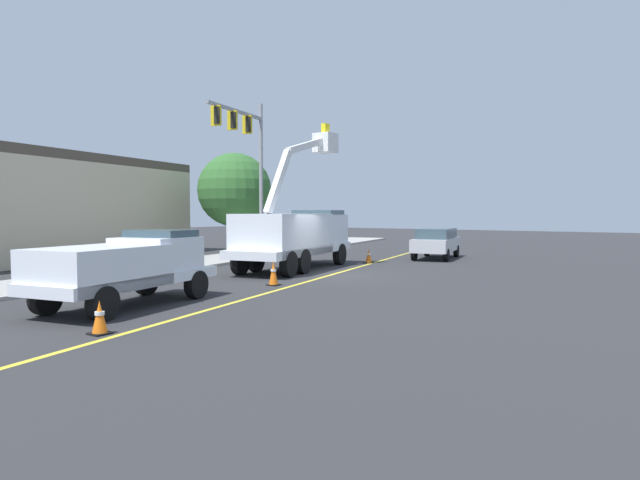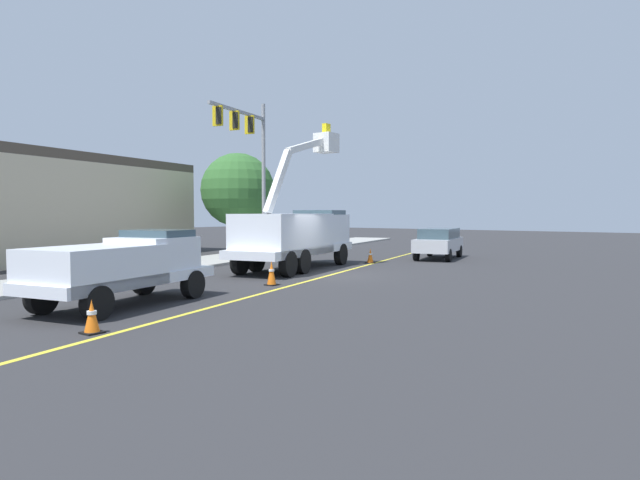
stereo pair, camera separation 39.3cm
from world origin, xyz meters
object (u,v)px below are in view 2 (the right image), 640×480
(passing_minivan, at_px, (439,241))
(traffic_cone_leading, at_px, (92,317))
(service_pickup_truck, at_px, (122,265))
(traffic_cone_mid_rear, at_px, (370,256))
(utility_bucket_truck, at_px, (297,234))
(traffic_signal_mast, at_px, (249,148))
(traffic_cone_mid_front, at_px, (272,273))

(passing_minivan, relative_size, traffic_cone_leading, 7.05)
(passing_minivan, bearing_deg, service_pickup_truck, 177.31)
(service_pickup_truck, xyz_separation_m, traffic_cone_mid_rear, (14.93, 0.83, -0.75))
(utility_bucket_truck, bearing_deg, traffic_cone_leading, -160.38)
(utility_bucket_truck, relative_size, service_pickup_truck, 1.44)
(traffic_cone_leading, height_order, traffic_cone_mid_rear, traffic_cone_mid_rear)
(traffic_cone_mid_rear, xyz_separation_m, traffic_signal_mast, (-1.63, 6.75, 5.73))
(traffic_cone_mid_rear, height_order, traffic_signal_mast, traffic_signal_mast)
(traffic_cone_leading, bearing_deg, traffic_cone_mid_front, 13.26)
(traffic_signal_mast, bearing_deg, traffic_cone_leading, -147.42)
(passing_minivan, relative_size, traffic_signal_mast, 0.58)
(service_pickup_truck, distance_m, traffic_cone_mid_rear, 14.97)
(traffic_cone_mid_front, xyz_separation_m, traffic_signal_mast, (7.68, 8.17, 5.67))
(traffic_cone_mid_rear, bearing_deg, traffic_cone_leading, -169.21)
(traffic_signal_mast, bearing_deg, passing_minivan, -53.88)
(service_pickup_truck, distance_m, passing_minivan, 19.52)
(traffic_cone_leading, bearing_deg, traffic_signal_mast, 32.58)
(traffic_cone_mid_front, bearing_deg, traffic_signal_mast, 46.75)
(passing_minivan, distance_m, traffic_cone_mid_front, 13.90)
(traffic_signal_mast, bearing_deg, service_pickup_truck, -150.31)
(traffic_cone_mid_rear, distance_m, traffic_signal_mast, 9.01)
(passing_minivan, bearing_deg, traffic_signal_mast, 126.12)
(utility_bucket_truck, height_order, traffic_cone_mid_rear, utility_bucket_truck)
(traffic_cone_leading, xyz_separation_m, traffic_cone_mid_rear, (17.39, 3.31, 0.01))
(utility_bucket_truck, xyz_separation_m, traffic_cone_mid_front, (-4.95, -2.74, -1.18))
(service_pickup_truck, height_order, traffic_cone_leading, service_pickup_truck)
(utility_bucket_truck, distance_m, traffic_cone_leading, 13.88)
(traffic_cone_mid_front, height_order, traffic_signal_mast, traffic_signal_mast)
(utility_bucket_truck, xyz_separation_m, passing_minivan, (8.94, -3.07, -0.63))
(traffic_cone_leading, distance_m, traffic_signal_mast, 19.56)
(traffic_cone_mid_front, bearing_deg, service_pickup_truck, 174.04)
(service_pickup_truck, bearing_deg, passing_minivan, -2.69)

